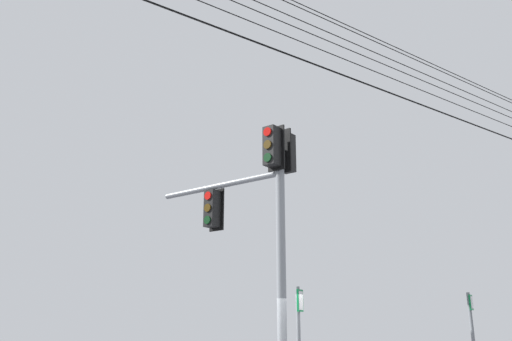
# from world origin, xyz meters

# --- Properties ---
(signal_mast_assembly) EXTENTS (1.43, 3.84, 6.30)m
(signal_mast_assembly) POSITION_xyz_m (0.69, 1.44, 4.44)
(signal_mast_assembly) COLOR gray
(signal_mast_assembly) RESTS_ON ground
(overhead_wire_span) EXTENTS (24.43, 1.62, 1.99)m
(overhead_wire_span) POSITION_xyz_m (1.93, 0.82, 9.08)
(overhead_wire_span) COLOR black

